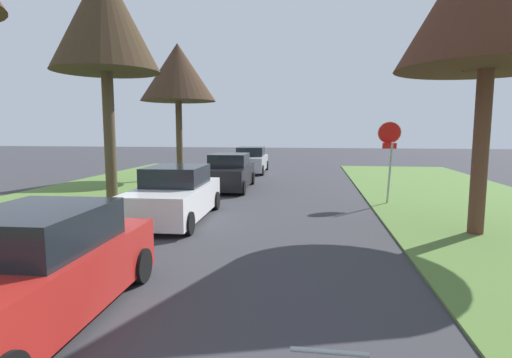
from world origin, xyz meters
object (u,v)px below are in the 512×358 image
(parked_sedan_silver, at_px, (251,161))
(street_tree_left_far, at_px, (178,73))
(parked_sedan_red, at_px, (32,273))
(parked_sedan_black, at_px, (229,173))
(parked_sedan_white, at_px, (175,195))
(street_tree_left_mid_b, at_px, (104,19))
(stop_sign_far, at_px, (389,144))

(parked_sedan_silver, bearing_deg, street_tree_left_far, -127.51)
(parked_sedan_red, height_order, parked_sedan_black, same)
(parked_sedan_black, relative_size, parked_sedan_silver, 1.00)
(parked_sedan_red, height_order, parked_sedan_white, same)
(street_tree_left_mid_b, xyz_separation_m, street_tree_left_far, (0.23, 6.95, -0.90))
(street_tree_left_mid_b, relative_size, parked_sedan_white, 1.88)
(street_tree_left_far, bearing_deg, parked_sedan_white, -72.03)
(street_tree_left_far, distance_m, parked_sedan_black, 6.59)
(stop_sign_far, xyz_separation_m, parked_sedan_silver, (-6.52, 10.07, -1.41))
(street_tree_left_mid_b, height_order, parked_sedan_silver, street_tree_left_mid_b)
(street_tree_left_mid_b, bearing_deg, stop_sign_far, 5.86)
(parked_sedan_red, distance_m, parked_sedan_silver, 19.97)
(parked_sedan_white, bearing_deg, street_tree_left_mid_b, 143.65)
(stop_sign_far, distance_m, street_tree_left_far, 11.88)
(parked_sedan_red, bearing_deg, parked_sedan_white, 92.34)
(parked_sedan_white, bearing_deg, parked_sedan_silver, 89.36)
(street_tree_left_far, relative_size, parked_sedan_red, 1.58)
(street_tree_left_far, xyz_separation_m, parked_sedan_silver, (3.18, 4.15, -4.86))
(street_tree_left_far, relative_size, parked_sedan_silver, 1.58)
(parked_sedan_black, height_order, parked_sedan_silver, same)
(stop_sign_far, xyz_separation_m, parked_sedan_black, (-6.40, 2.94, -1.41))
(parked_sedan_white, relative_size, parked_sedan_black, 1.00)
(street_tree_left_mid_b, bearing_deg, parked_sedan_red, -68.36)
(stop_sign_far, distance_m, parked_sedan_white, 7.63)
(stop_sign_far, bearing_deg, street_tree_left_far, 148.58)
(street_tree_left_far, bearing_deg, street_tree_left_mid_b, -91.86)
(street_tree_left_far, relative_size, parked_sedan_white, 1.58)
(street_tree_left_far, height_order, parked_sedan_black, street_tree_left_far)
(parked_sedan_black, distance_m, parked_sedan_silver, 7.14)
(parked_sedan_white, relative_size, parked_sedan_silver, 1.00)
(parked_sedan_red, xyz_separation_m, parked_sedan_black, (0.01, 12.83, 0.00))
(stop_sign_far, relative_size, parked_sedan_white, 0.65)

